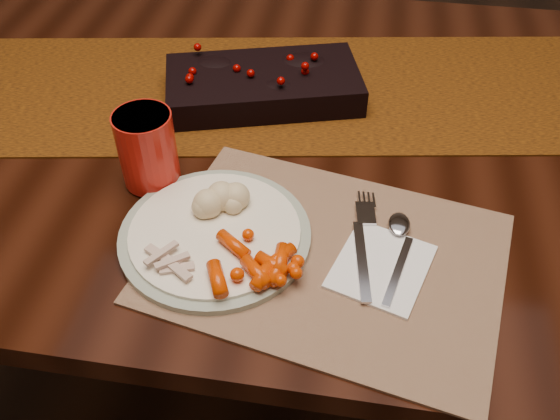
% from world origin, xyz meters
% --- Properties ---
extents(floor, '(5.00, 5.00, 0.00)m').
position_xyz_m(floor, '(0.00, 0.00, 0.00)').
color(floor, black).
rests_on(floor, ground).
extents(dining_table, '(1.80, 1.00, 0.75)m').
position_xyz_m(dining_table, '(0.00, 0.00, 0.38)').
color(dining_table, black).
rests_on(dining_table, floor).
extents(table_runner, '(1.90, 0.68, 0.00)m').
position_xyz_m(table_runner, '(0.05, 0.10, 0.75)').
color(table_runner, '#583411').
rests_on(table_runner, dining_table).
extents(centerpiece, '(0.37, 0.26, 0.07)m').
position_xyz_m(centerpiece, '(-0.05, 0.06, 0.79)').
color(centerpiece, black).
rests_on(centerpiece, table_runner).
extents(placemat_main, '(0.51, 0.41, 0.00)m').
position_xyz_m(placemat_main, '(0.10, -0.30, 0.75)').
color(placemat_main, brown).
rests_on(placemat_main, dining_table).
extents(dinner_plate, '(0.33, 0.33, 0.01)m').
position_xyz_m(dinner_plate, '(-0.06, -0.29, 0.76)').
color(dinner_plate, white).
rests_on(dinner_plate, placemat_main).
extents(baby_carrots, '(0.12, 0.10, 0.02)m').
position_xyz_m(baby_carrots, '(0.02, -0.35, 0.78)').
color(baby_carrots, '#D13400').
rests_on(baby_carrots, dinner_plate).
extents(mashed_potatoes, '(0.09, 0.09, 0.04)m').
position_xyz_m(mashed_potatoes, '(-0.05, -0.25, 0.79)').
color(mashed_potatoes, beige).
rests_on(mashed_potatoes, dinner_plate).
extents(turkey_shreds, '(0.09, 0.08, 0.02)m').
position_xyz_m(turkey_shreds, '(-0.09, -0.36, 0.78)').
color(turkey_shreds, '#B2A296').
rests_on(turkey_shreds, dinner_plate).
extents(napkin, '(0.15, 0.16, 0.00)m').
position_xyz_m(napkin, '(0.17, -0.31, 0.76)').
color(napkin, white).
rests_on(napkin, placemat_main).
extents(fork, '(0.05, 0.18, 0.00)m').
position_xyz_m(fork, '(0.15, -0.28, 0.76)').
color(fork, silver).
rests_on(fork, napkin).
extents(spoon, '(0.07, 0.16, 0.00)m').
position_xyz_m(spoon, '(0.19, -0.29, 0.76)').
color(spoon, silver).
rests_on(spoon, napkin).
extents(red_cup, '(0.11, 0.11, 0.12)m').
position_xyz_m(red_cup, '(-0.18, -0.19, 0.81)').
color(red_cup, '#B6180F').
rests_on(red_cup, placemat_main).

